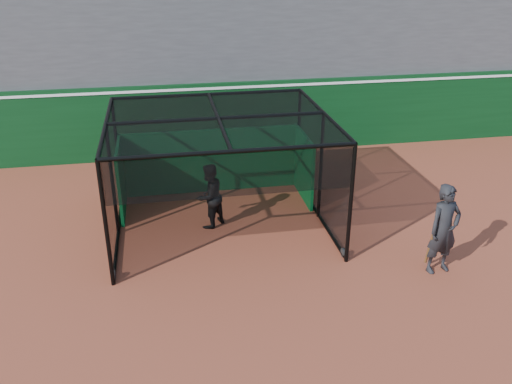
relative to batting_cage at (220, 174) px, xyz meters
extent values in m
plane|color=brown|center=(0.61, -3.16, -1.44)|extent=(120.00, 120.00, 0.00)
cube|color=#093514|center=(0.61, 5.34, -0.19)|extent=(50.00, 0.45, 2.50)
cube|color=white|center=(0.61, 5.34, 0.91)|extent=(50.00, 0.50, 0.08)
cube|color=#4C4C4F|center=(0.61, 9.21, 2.43)|extent=(50.00, 7.85, 7.75)
cube|color=#085322|center=(0.00, 2.17, -0.49)|extent=(5.15, 0.10, 1.90)
cylinder|color=black|center=(-2.63, -2.12, -1.33)|extent=(0.08, 0.22, 0.22)
cylinder|color=black|center=(2.63, -2.12, -1.33)|extent=(0.08, 0.22, 0.22)
cylinder|color=black|center=(-2.63, 2.09, -1.33)|extent=(0.08, 0.22, 0.22)
cylinder|color=black|center=(2.63, 2.09, -1.33)|extent=(0.08, 0.22, 0.22)
imported|color=black|center=(-0.29, -0.03, -0.59)|extent=(1.05, 1.03, 1.71)
imported|color=black|center=(4.54, -3.05, -0.40)|extent=(0.84, 0.62, 2.09)
cylinder|color=#593819|center=(4.29, -3.00, -0.89)|extent=(0.14, 0.34, 0.87)
camera|label=1|loc=(-1.34, -12.52, 5.28)|focal=38.00mm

